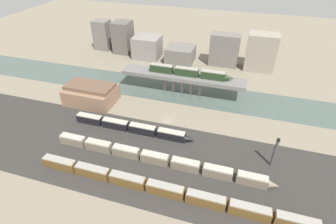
% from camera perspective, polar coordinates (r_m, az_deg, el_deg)
% --- Properties ---
extents(ground_plane, '(400.00, 400.00, 0.00)m').
position_cam_1_polar(ground_plane, '(114.99, -0.11, -1.82)').
color(ground_plane, gray).
extents(railbed_yard, '(280.00, 42.00, 0.01)m').
position_cam_1_polar(railbed_yard, '(97.81, -4.31, -9.86)').
color(railbed_yard, '#33302D').
rests_on(railbed_yard, ground).
extents(river_water, '(320.00, 22.88, 0.01)m').
position_cam_1_polar(river_water, '(135.56, 3.07, 4.36)').
color(river_water, '#4C5B56').
rests_on(river_water, ground).
extents(bridge, '(61.94, 9.55, 9.82)m').
position_cam_1_polar(bridge, '(131.58, 3.18, 7.45)').
color(bridge, slate).
rests_on(bridge, ground).
extents(train_on_bridge, '(41.69, 2.95, 4.04)m').
position_cam_1_polar(train_on_bridge, '(129.33, 4.68, 8.64)').
color(train_on_bridge, '#23381E').
rests_on(train_on_bridge, bridge).
extents(train_yard_near, '(93.25, 2.93, 3.93)m').
position_cam_1_polar(train_yard_near, '(85.12, 0.30, -16.76)').
color(train_yard_near, brown).
rests_on(train_yard_near, ground).
extents(train_yard_mid, '(80.72, 3.04, 3.75)m').
position_cam_1_polar(train_yard_mid, '(94.52, -2.14, -10.16)').
color(train_yard_mid, gray).
rests_on(train_yard_mid, ground).
extents(train_yard_far, '(51.91, 3.06, 3.71)m').
position_cam_1_polar(train_yard_far, '(109.08, -7.81, -3.33)').
color(train_yard_far, black).
rests_on(train_yard_far, ground).
extents(warehouse_building, '(22.73, 15.93, 9.35)m').
position_cam_1_polar(warehouse_building, '(130.55, -16.37, 3.85)').
color(warehouse_building, '#937056').
rests_on(warehouse_building, ground).
extents(signal_tower, '(1.01, 1.01, 12.23)m').
position_cam_1_polar(signal_tower, '(97.87, 22.16, -8.20)').
color(signal_tower, '#4C4C51').
rests_on(signal_tower, ground).
extents(city_block_far_left, '(10.50, 9.25, 19.41)m').
position_cam_1_polar(city_block_far_left, '(192.09, -14.06, 15.97)').
color(city_block_far_left, slate).
rests_on(city_block_far_left, ground).
extents(city_block_left, '(11.13, 12.40, 20.40)m').
position_cam_1_polar(city_block_left, '(183.25, -9.77, 15.75)').
color(city_block_left, '#605B56').
rests_on(city_block_left, ground).
extents(city_block_center, '(16.61, 14.57, 13.68)m').
position_cam_1_polar(city_block_center, '(173.84, -4.54, 13.90)').
color(city_block_center, gray).
rests_on(city_block_center, ground).
extents(city_block_right, '(16.64, 15.78, 9.66)m').
position_cam_1_polar(city_block_right, '(167.67, 2.72, 12.43)').
color(city_block_right, slate).
rests_on(city_block_right, ground).
extents(city_block_far_right, '(16.98, 9.00, 19.10)m').
position_cam_1_polar(city_block_far_right, '(165.03, 12.17, 13.08)').
color(city_block_far_right, slate).
rests_on(city_block_far_right, ground).
extents(city_block_tall, '(16.63, 11.30, 21.40)m').
position_cam_1_polar(city_block_tall, '(164.21, 19.58, 12.18)').
color(city_block_tall, gray).
rests_on(city_block_tall, ground).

